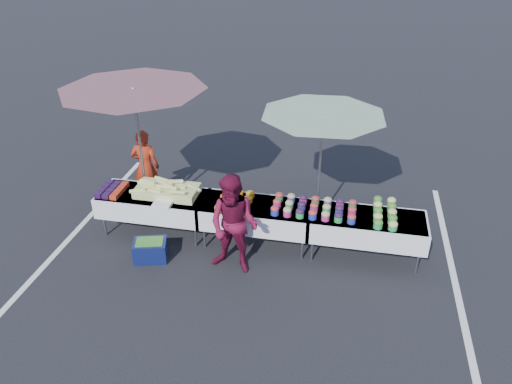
% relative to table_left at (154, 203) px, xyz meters
% --- Properties ---
extents(ground, '(80.00, 80.00, 0.00)m').
position_rel_table_left_xyz_m(ground, '(1.80, 0.00, -0.58)').
color(ground, black).
extents(stripe_left, '(0.10, 5.00, 0.00)m').
position_rel_table_left_xyz_m(stripe_left, '(-1.40, 0.00, -0.58)').
color(stripe_left, silver).
rests_on(stripe_left, ground).
extents(stripe_right, '(0.10, 5.00, 0.00)m').
position_rel_table_left_xyz_m(stripe_right, '(5.00, 0.00, -0.58)').
color(stripe_right, silver).
rests_on(stripe_right, ground).
extents(table_left, '(1.86, 0.81, 0.75)m').
position_rel_table_left_xyz_m(table_left, '(0.00, 0.00, 0.00)').
color(table_left, white).
rests_on(table_left, ground).
extents(table_center, '(1.86, 0.81, 0.75)m').
position_rel_table_left_xyz_m(table_center, '(1.80, 0.00, 0.00)').
color(table_center, white).
rests_on(table_center, ground).
extents(table_right, '(1.86, 0.81, 0.75)m').
position_rel_table_left_xyz_m(table_right, '(3.60, 0.00, 0.00)').
color(table_right, white).
rests_on(table_right, ground).
extents(berry_punnets, '(0.40, 0.54, 0.08)m').
position_rel_table_left_xyz_m(berry_punnets, '(-0.71, -0.06, 0.21)').
color(berry_punnets, black).
rests_on(berry_punnets, table_left).
extents(corn_pile, '(1.16, 0.57, 0.26)m').
position_rel_table_left_xyz_m(corn_pile, '(0.24, 0.04, 0.25)').
color(corn_pile, '#B9D16B').
rests_on(corn_pile, table_left).
extents(plastic_bags, '(0.30, 0.25, 0.05)m').
position_rel_table_left_xyz_m(plastic_bags, '(0.30, -0.30, 0.19)').
color(plastic_bags, white).
rests_on(plastic_bags, table_left).
extents(carrot_bowls, '(0.55, 0.69, 0.11)m').
position_rel_table_left_xyz_m(carrot_bowls, '(1.45, -0.01, 0.22)').
color(carrot_bowls, orange).
rests_on(carrot_bowls, table_center).
extents(potato_cups, '(1.34, 0.58, 0.16)m').
position_rel_table_left_xyz_m(potato_cups, '(2.75, 0.00, 0.25)').
color(potato_cups, '#22319F').
rests_on(potato_cups, table_right).
extents(bean_baskets, '(0.36, 0.86, 0.15)m').
position_rel_table_left_xyz_m(bean_baskets, '(3.86, 0.08, 0.24)').
color(bean_baskets, green).
rests_on(bean_baskets, table_right).
extents(vendor, '(0.55, 0.38, 1.47)m').
position_rel_table_left_xyz_m(vendor, '(-0.54, 0.99, 0.15)').
color(vendor, '#A52A12').
rests_on(vendor, ground).
extents(customer, '(0.89, 0.75, 1.64)m').
position_rel_table_left_xyz_m(customer, '(1.61, -0.75, 0.24)').
color(customer, maroon).
rests_on(customer, ground).
extents(umbrella_left, '(2.92, 2.92, 2.48)m').
position_rel_table_left_xyz_m(umbrella_left, '(-0.31, 0.41, 1.67)').
color(umbrella_left, black).
rests_on(umbrella_left, ground).
extents(umbrella_right, '(2.63, 2.63, 2.12)m').
position_rel_table_left_xyz_m(umbrella_right, '(2.74, 0.80, 1.34)').
color(umbrella_right, black).
rests_on(umbrella_right, ground).
extents(storage_bin, '(0.61, 0.51, 0.34)m').
position_rel_table_left_xyz_m(storage_bin, '(0.21, -0.78, -0.41)').
color(storage_bin, '#0E1749').
rests_on(storage_bin, ground).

